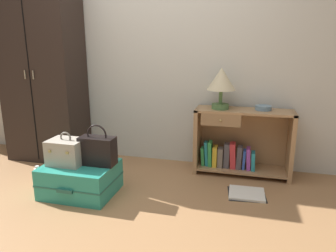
{
  "coord_description": "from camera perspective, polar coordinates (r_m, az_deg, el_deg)",
  "views": [
    {
      "loc": [
        1.01,
        -1.84,
        1.29
      ],
      "look_at": [
        0.3,
        0.9,
        0.55
      ],
      "focal_mm": 33.41,
      "sensor_mm": 36.0,
      "label": 1
    }
  ],
  "objects": [
    {
      "name": "open_book_on_floor",
      "position": [
        2.92,
        14.16,
        -11.88
      ],
      "size": [
        0.35,
        0.32,
        0.02
      ],
      "color": "white",
      "rests_on": "ground_plane"
    },
    {
      "name": "bottle",
      "position": [
        3.22,
        -22.61,
        -8.46
      ],
      "size": [
        0.06,
        0.06,
        0.19
      ],
      "color": "white",
      "rests_on": "ground_plane"
    },
    {
      "name": "table_lamp",
      "position": [
        3.11,
        9.7,
        8.08
      ],
      "size": [
        0.28,
        0.28,
        0.41
      ],
      "color": "#4C7542",
      "rests_on": "bookshelf"
    },
    {
      "name": "handbag",
      "position": [
        2.79,
        -12.72,
        -4.32
      ],
      "size": [
        0.31,
        0.15,
        0.36
      ],
      "color": "black",
      "rests_on": "suitcase_large"
    },
    {
      "name": "wardrobe",
      "position": [
        3.78,
        -21.81,
        9.0
      ],
      "size": [
        0.84,
        0.47,
        1.97
      ],
      "color": "black",
      "rests_on": "ground_plane"
    },
    {
      "name": "train_case",
      "position": [
        2.88,
        -17.98,
        -4.46
      ],
      "size": [
        0.3,
        0.25,
        0.29
      ],
      "color": "#A89E8E",
      "rests_on": "suitcase_large"
    },
    {
      "name": "bowl",
      "position": [
        3.19,
        17.0,
        3.19
      ],
      "size": [
        0.16,
        0.16,
        0.04
      ],
      "primitive_type": "cylinder",
      "color": "slate",
      "rests_on": "bookshelf"
    },
    {
      "name": "back_wall",
      "position": [
        3.49,
        -2.38,
        14.8
      ],
      "size": [
        6.4,
        0.1,
        2.6
      ],
      "primitive_type": "cube",
      "color": "beige",
      "rests_on": "ground_plane"
    },
    {
      "name": "bookshelf",
      "position": [
        3.26,
        12.77,
        -3.1
      ],
      "size": [
        0.96,
        0.34,
        0.67
      ],
      "color": "#A37A51",
      "rests_on": "ground_plane"
    },
    {
      "name": "ground_plane",
      "position": [
        2.46,
        -12.71,
        -17.37
      ],
      "size": [
        9.0,
        9.0,
        0.0
      ],
      "primitive_type": "plane",
      "color": "#9E7047"
    },
    {
      "name": "suitcase_large",
      "position": [
        2.92,
        -15.66,
        -9.25
      ],
      "size": [
        0.62,
        0.51,
        0.27
      ],
      "color": "teal",
      "rests_on": "ground_plane"
    }
  ]
}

